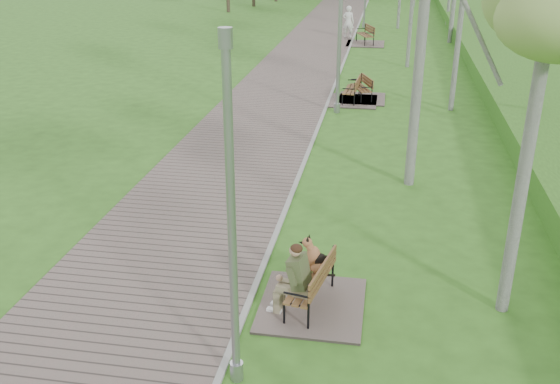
% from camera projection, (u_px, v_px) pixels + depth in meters
% --- Properties ---
extents(ground, '(120.00, 120.00, 0.00)m').
position_uv_depth(ground, '(219.00, 380.00, 7.99)').
color(ground, '#356420').
rests_on(ground, ground).
extents(walkway, '(3.50, 67.00, 0.04)m').
position_uv_depth(walkway, '(306.00, 56.00, 27.73)').
color(walkway, '#6E6059').
rests_on(walkway, ground).
extents(kerb, '(0.10, 67.00, 0.05)m').
position_uv_depth(kerb, '(346.00, 57.00, 27.46)').
color(kerb, '#999993').
rests_on(kerb, ground).
extents(bench_main, '(1.57, 1.75, 1.37)m').
position_uv_depth(bench_main, '(306.00, 286.00, 9.37)').
color(bench_main, '#6E6059').
rests_on(bench_main, ground).
extents(bench_second, '(1.63, 1.81, 1.00)m').
position_uv_depth(bench_second, '(351.00, 96.00, 20.57)').
color(bench_second, '#6E6059').
rests_on(bench_second, ground).
extents(bench_third, '(1.53, 1.70, 0.94)m').
position_uv_depth(bench_third, '(361.00, 94.00, 20.86)').
color(bench_third, '#6E6059').
rests_on(bench_third, ground).
extents(bench_far, '(1.83, 2.03, 1.12)m').
position_uv_depth(bench_far, '(365.00, 40.00, 30.56)').
color(bench_far, '#6E6059').
rests_on(bench_far, ground).
extents(lamp_post_near, '(0.17, 0.17, 4.42)m').
position_uv_depth(lamp_post_near, '(232.00, 236.00, 7.19)').
color(lamp_post_near, gray).
rests_on(lamp_post_near, ground).
extents(lamp_post_second, '(0.20, 0.20, 5.05)m').
position_uv_depth(lamp_post_second, '(340.00, 36.00, 18.50)').
color(lamp_post_second, gray).
rests_on(lamp_post_second, ground).
extents(pedestrian_near, '(0.64, 0.46, 1.62)m').
position_uv_depth(pedestrian_near, '(348.00, 22.00, 32.03)').
color(pedestrian_near, white).
rests_on(pedestrian_near, ground).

